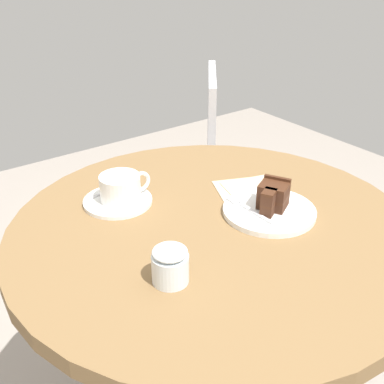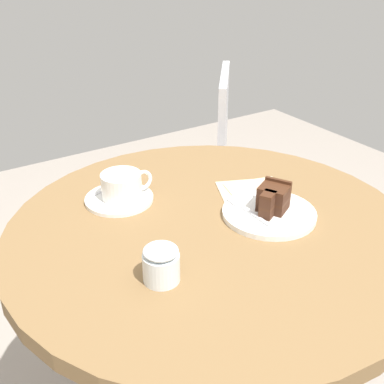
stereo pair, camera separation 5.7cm
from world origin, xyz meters
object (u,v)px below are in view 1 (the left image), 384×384
at_px(saucer, 118,201).
at_px(cafe_chair, 185,171).
at_px(teaspoon, 113,189).
at_px(fork, 245,207).
at_px(napkin, 252,191).
at_px(cake_slice, 273,196).
at_px(sugar_pot, 170,264).
at_px(coffee_cup, 121,187).
at_px(cake_plate, 269,211).

relative_size(saucer, cafe_chair, 0.17).
relative_size(teaspoon, fork, 0.80).
xyz_separation_m(teaspoon, napkin, (0.27, -0.19, -0.01)).
xyz_separation_m(cake_slice, sugar_pot, (-0.31, -0.06, -0.00)).
xyz_separation_m(saucer, napkin, (0.28, -0.14, -0.00)).
bearing_deg(coffee_cup, teaspoon, 83.45).
relative_size(cake_plate, napkin, 1.05).
xyz_separation_m(fork, napkin, (0.08, 0.06, -0.01)).
height_order(teaspoon, sugar_pot, sugar_pot).
bearing_deg(sugar_pot, cake_plate, 11.94).
bearing_deg(napkin, teaspoon, 144.20).
bearing_deg(fork, saucer, 45.71).
xyz_separation_m(fork, sugar_pot, (-0.26, -0.10, 0.02)).
relative_size(cake_slice, fork, 0.67).
relative_size(napkin, sugar_pot, 2.72).
xyz_separation_m(cake_slice, napkin, (0.03, 0.09, -0.04)).
height_order(saucer, coffee_cup, coffee_cup).
distance_m(fork, napkin, 0.10).
bearing_deg(cake_slice, sugar_pot, -168.26).
relative_size(teaspoon, napkin, 0.57).
bearing_deg(cafe_chair, napkin, 17.79).
relative_size(cake_slice, napkin, 0.48).
bearing_deg(cake_slice, napkin, 71.45).
bearing_deg(coffee_cup, cake_slice, -43.61).
bearing_deg(napkin, sugar_pot, -155.07).
xyz_separation_m(coffee_cup, sugar_pot, (-0.07, -0.29, -0.01)).
distance_m(cake_plate, napkin, 0.10).
bearing_deg(coffee_cup, cafe_chair, 41.51).
xyz_separation_m(teaspoon, fork, (0.19, -0.25, 0.00)).
height_order(saucer, fork, fork).
distance_m(coffee_cup, fork, 0.28).
height_order(cake_slice, fork, cake_slice).
xyz_separation_m(cake_plate, fork, (-0.04, 0.03, 0.01)).
relative_size(cafe_chair, sugar_pot, 12.67).
bearing_deg(saucer, sugar_pot, -101.46).
height_order(saucer, teaspoon, teaspoon).
relative_size(napkin, cafe_chair, 0.21).
xyz_separation_m(cafe_chair, sugar_pot, (-0.55, -0.72, 0.26)).
xyz_separation_m(saucer, fork, (0.20, -0.20, 0.01)).
height_order(fork, napkin, fork).
relative_size(cake_plate, fork, 1.47).
distance_m(saucer, fork, 0.28).
relative_size(coffee_cup, cake_slice, 1.35).
distance_m(coffee_cup, teaspoon, 0.06).
bearing_deg(cafe_chair, teaspoon, -13.90).
distance_m(teaspoon, fork, 0.31).
relative_size(cake_slice, sugar_pot, 1.29).
distance_m(cake_plate, sugar_pot, 0.31).
bearing_deg(teaspoon, sugar_pot, -114.09).
distance_m(saucer, sugar_pot, 0.31).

